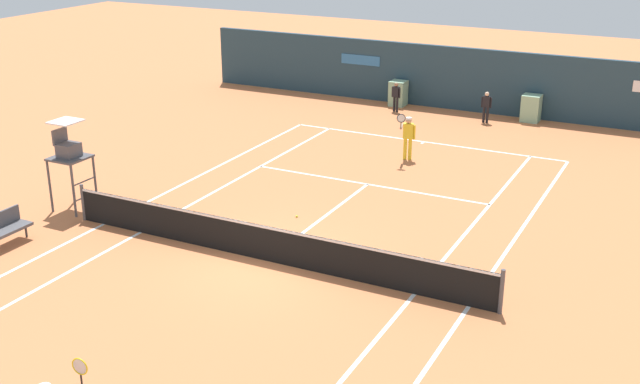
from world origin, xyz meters
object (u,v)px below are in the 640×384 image
Objects in this scene: tennis_ball_by_sideline at (297,216)px; ball_kid_left_post at (396,95)px; player_on_baseline at (408,134)px; ball_kid_centre_post at (486,105)px; umpire_chair at (69,153)px; player_bench at (4,227)px.

ball_kid_left_post is at bearing 98.89° from tennis_ball_by_sideline.
player_on_baseline is 6.14m from ball_kid_centre_post.
umpire_chair is at bearing -158.78° from tennis_ball_by_sideline.
umpire_chair is 6.82m from tennis_ball_by_sideline.
ball_kid_left_post is 12.69m from tennis_ball_by_sideline.
player_on_baseline is (6.86, 11.65, 0.42)m from player_bench.
umpire_chair is 39.67× the size of tennis_ball_by_sideline.
ball_kid_centre_post is (7.94, 17.70, 0.23)m from player_bench.
umpire_chair reaches higher than ball_kid_centre_post.
player_bench is 1.09× the size of ball_kid_centre_post.
player_on_baseline reaches higher than player_bench.
ball_kid_centre_post is at bearing 155.82° from player_bench.
ball_kid_centre_post is 3.94m from ball_kid_left_post.
ball_kid_centre_post is 12.70m from tennis_ball_by_sideline.
player_on_baseline reaches higher than ball_kid_centre_post.
ball_kid_left_post is at bearing -3.49° from ball_kid_centre_post.
player_on_baseline is (7.05, 8.87, -0.81)m from umpire_chair.
ball_kid_centre_post reaches higher than tennis_ball_by_sideline.
player_on_baseline is 6.60m from tennis_ball_by_sideline.
player_bench is 19.40m from ball_kid_centre_post.
player_on_baseline reaches higher than ball_kid_left_post.
player_bench is 13.53m from player_on_baseline.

